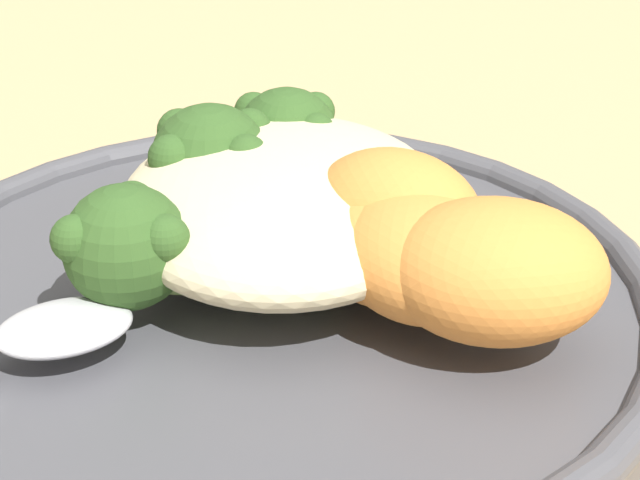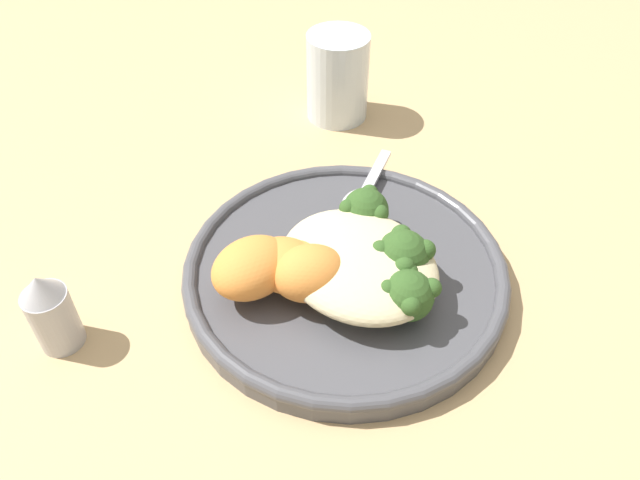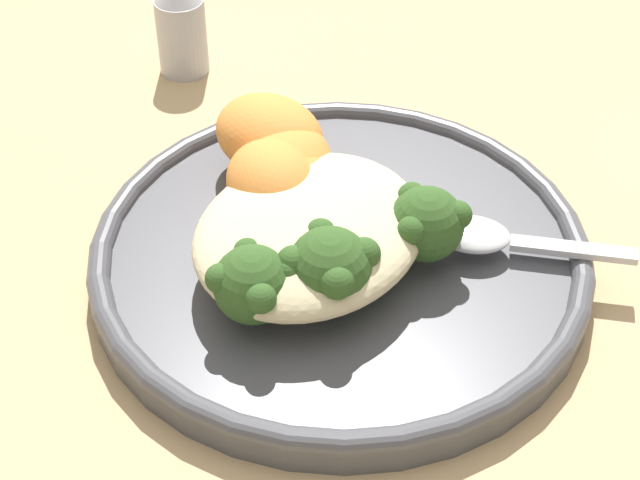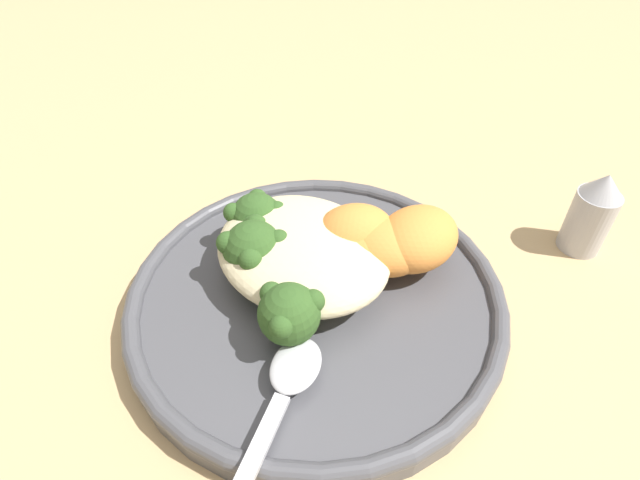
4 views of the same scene
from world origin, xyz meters
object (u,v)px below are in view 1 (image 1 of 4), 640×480
Objects in this scene: plate at (265,304)px; broccoli_stalk_3 at (153,249)px; broccoli_stalk_0 at (291,152)px; sweet_potato_chunk_3 at (395,215)px; sweet_potato_chunk_0 at (495,271)px; spoon at (31,336)px; sweet_potato_chunk_1 at (418,254)px; broccoli_stalk_1 at (221,172)px; sweet_potato_chunk_2 at (379,247)px; quinoa_mound at (284,206)px; broccoli_stalk_2 at (222,227)px.

broccoli_stalk_3 reaches higher than plate.
sweet_potato_chunk_3 is at bearing -159.13° from broccoli_stalk_0.
sweet_potato_chunk_0 is (0.03, 0.07, 0.03)m from plate.
sweet_potato_chunk_0 reaches higher than spoon.
sweet_potato_chunk_0 and sweet_potato_chunk_3 have the same top height.
sweet_potato_chunk_1 is 0.59× the size of spoon.
broccoli_stalk_1 is 0.09m from spoon.
spoon is (0.01, -0.13, -0.02)m from sweet_potato_chunk_0.
spoon is at bearing -86.18° from sweet_potato_chunk_0.
sweet_potato_chunk_2 reaches higher than spoon.
quinoa_mound is 1.47× the size of broccoli_stalk_2.
plate is 0.08m from spoon.
plate is 0.06m from sweet_potato_chunk_1.
plate is at bearing -22.41° from quinoa_mound.
sweet_potato_chunk_1 reaches higher than quinoa_mound.
broccoli_stalk_3 reaches higher than broccoli_stalk_2.
spoon is (0.10, -0.07, -0.01)m from broccoli_stalk_0.
sweet_potato_chunk_0 reaches higher than quinoa_mound.
sweet_potato_chunk_3 is (0.01, 0.05, 0.01)m from broccoli_stalk_2.
broccoli_stalk_1 is 0.05m from broccoli_stalk_3.
sweet_potato_chunk_1 reaches higher than spoon.
broccoli_stalk_0 is (-0.04, 0.00, 0.00)m from quinoa_mound.
sweet_potato_chunk_1 is (-0.01, -0.02, -0.00)m from sweet_potato_chunk_0.
broccoli_stalk_1 is at bearing 123.08° from broccoli_stalk_0.
broccoli_stalk_3 is at bearing 121.20° from broccoli_stalk_1.
broccoli_stalk_0 is at bearing -128.79° from broccoli_stalk_3.
sweet_potato_chunk_0 is 0.02m from sweet_potato_chunk_1.
broccoli_stalk_3 is 1.67× the size of sweet_potato_chunk_0.
broccoli_stalk_2 is at bearing -113.00° from sweet_potato_chunk_2.
spoon is at bearing -57.30° from plate.
sweet_potato_chunk_3 is (-0.03, -0.03, 0.00)m from sweet_potato_chunk_0.
broccoli_stalk_0 is 1.07× the size of spoon.
spoon is (0.06, -0.07, -0.01)m from quinoa_mound.
quinoa_mound is 0.03m from broccoli_stalk_1.
broccoli_stalk_3 is at bearing -77.12° from sweet_potato_chunk_3.
broccoli_stalk_0 is at bearing 172.31° from plate.
broccoli_stalk_3 is at bearing 140.55° from broccoli_stalk_0.
sweet_potato_chunk_0 is 0.63× the size of spoon.
broccoli_stalk_1 reaches higher than sweet_potato_chunk_0.
sweet_potato_chunk_0 is (0.02, 0.10, 0.00)m from broccoli_stalk_3.
spoon is at bearing -51.32° from quinoa_mound.
quinoa_mound reaches higher than broccoli_stalk_2.
broccoli_stalk_2 is 1.44× the size of sweet_potato_chunk_1.
broccoli_stalk_1 reaches higher than sweet_potato_chunk_2.
broccoli_stalk_0 reaches higher than sweet_potato_chunk_2.
broccoli_stalk_1 is 0.80× the size of spoon.
sweet_potato_chunk_3 is at bearing -165.14° from sweet_potato_chunk_1.
quinoa_mound reaches higher than spoon.
broccoli_stalk_1 is 0.06m from sweet_potato_chunk_3.
broccoli_stalk_1 is (-0.03, -0.02, 0.03)m from plate.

